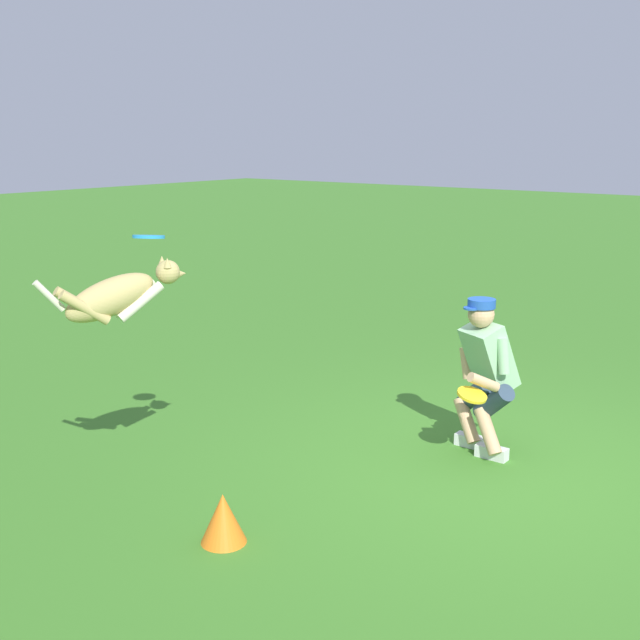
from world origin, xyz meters
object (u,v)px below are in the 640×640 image
(frisbee_held, at_px, (472,395))
(dog, at_px, (117,295))
(frisbee_flying, at_px, (149,237))
(person, at_px, (485,371))
(training_cone, at_px, (223,518))

(frisbee_held, bearing_deg, dog, 47.90)
(dog, bearing_deg, frisbee_flying, 4.81)
(dog, height_order, frisbee_flying, frisbee_flying)
(dog, bearing_deg, person, -13.61)
(frisbee_flying, bearing_deg, training_cone, 161.78)
(dog, distance_m, frisbee_held, 2.74)
(person, height_order, training_cone, person)
(training_cone, bearing_deg, frisbee_flying, -18.22)
(dog, bearing_deg, frisbee_held, -19.96)
(person, height_order, dog, dog)
(frisbee_flying, distance_m, training_cone, 1.97)
(dog, relative_size, frisbee_held, 4.31)
(dog, xyz_separation_m, training_cone, (-1.03, 0.08, -1.32))
(dog, distance_m, frisbee_flying, 0.46)
(frisbee_held, bearing_deg, person, -77.76)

